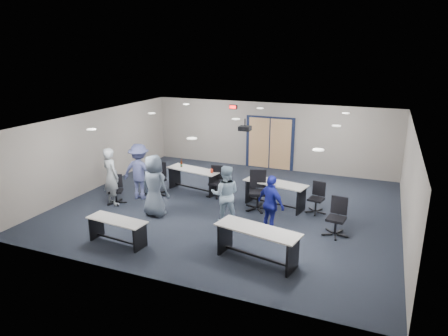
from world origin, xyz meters
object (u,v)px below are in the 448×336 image
at_px(chair_back_c, 258,191).
at_px(person_navy, 271,204).
at_px(person_gray, 111,176).
at_px(table_front_right, 257,239).
at_px(chair_back_a, 156,179).
at_px(person_lightblue, 225,194).
at_px(chair_loose_left, 116,190).
at_px(person_plaid, 154,186).
at_px(person_back, 140,171).
at_px(table_back_left, 194,176).
at_px(chair_back_d, 316,198).
at_px(table_front_left, 117,227).
at_px(chair_loose_right, 336,217).
at_px(table_back_right, 275,190).
at_px(chair_back_b, 216,182).

relative_size(chair_back_c, person_navy, 0.76).
bearing_deg(person_gray, table_front_right, -175.55).
xyz_separation_m(chair_back_a, person_lightblue, (2.99, -1.20, 0.27)).
xyz_separation_m(chair_loose_left, person_plaid, (1.64, -0.31, 0.46)).
xyz_separation_m(chair_back_a, person_gray, (-0.84, -1.27, 0.36)).
distance_m(person_lightblue, person_back, 3.37).
distance_m(table_back_left, person_gray, 2.80).
bearing_deg(chair_back_c, chair_back_d, -4.44).
bearing_deg(table_back_left, table_front_left, -79.81).
distance_m(person_gray, person_navy, 5.18).
height_order(chair_loose_left, chair_loose_right, chair_loose_right).
distance_m(table_back_right, person_plaid, 3.68).
relative_size(table_front_left, chair_back_b, 1.62).
height_order(table_front_left, chair_back_d, chair_back_d).
bearing_deg(table_back_left, chair_back_a, -130.76).
bearing_deg(chair_back_d, chair_back_c, -155.54).
height_order(chair_loose_left, person_gray, person_gray).
distance_m(table_back_right, chair_back_c, 0.61).
distance_m(chair_back_a, person_navy, 4.54).
bearing_deg(person_gray, person_lightblue, -156.95).
height_order(chair_back_b, chair_loose_right, chair_loose_right).
distance_m(table_front_right, chair_back_a, 5.37).
bearing_deg(chair_back_c, person_gray, 177.98).
bearing_deg(chair_back_a, chair_back_c, 14.63).
height_order(chair_back_b, person_plaid, person_plaid).
bearing_deg(person_back, chair_loose_right, 171.17).
xyz_separation_m(chair_back_c, person_lightblue, (-0.57, -1.21, 0.24)).
bearing_deg(person_navy, chair_back_c, -29.40).
relative_size(table_front_right, chair_loose_right, 2.02).
relative_size(chair_back_b, person_plaid, 0.55).
xyz_separation_m(chair_back_d, person_plaid, (-4.36, -1.95, 0.45)).
height_order(table_back_right, chair_back_a, chair_back_a).
height_order(table_front_left, chair_back_a, chair_back_a).
height_order(table_back_left, chair_back_c, chair_back_c).
xyz_separation_m(table_back_left, chair_back_b, (0.92, -0.21, -0.04)).
bearing_deg(chair_loose_left, table_back_left, 22.93).
height_order(table_front_left, chair_loose_left, chair_loose_left).
xyz_separation_m(table_back_right, person_plaid, (-3.09, -1.96, 0.37)).
height_order(chair_back_d, person_navy, person_navy).
height_order(table_front_right, chair_loose_left, chair_loose_left).
height_order(chair_loose_right, person_gray, person_gray).
height_order(table_front_left, table_back_right, table_back_right).
height_order(table_front_left, person_plaid, person_plaid).
height_order(table_back_right, chair_back_b, chair_back_b).
xyz_separation_m(table_front_right, person_lightblue, (-1.50, 1.75, 0.28)).
distance_m(chair_back_c, chair_loose_left, 4.48).
height_order(chair_back_b, chair_loose_left, chair_back_b).
bearing_deg(person_gray, person_navy, -158.64).
relative_size(chair_back_d, person_navy, 0.59).
bearing_deg(table_back_left, chair_back_c, -6.28).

